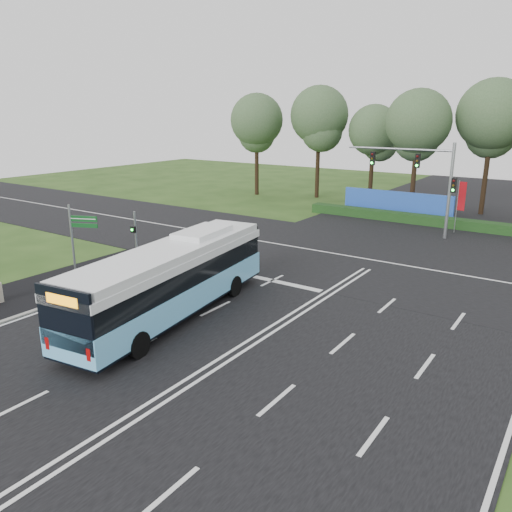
# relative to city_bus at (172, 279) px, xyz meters

# --- Properties ---
(ground) EXTENTS (120.00, 120.00, 0.00)m
(ground) POSITION_rel_city_bus_xyz_m (4.35, 1.72, -1.80)
(ground) COLOR #274517
(ground) RESTS_ON ground
(road_main) EXTENTS (20.00, 120.00, 0.04)m
(road_main) POSITION_rel_city_bus_xyz_m (4.35, 1.72, -1.78)
(road_main) COLOR black
(road_main) RESTS_ON ground
(road_cross) EXTENTS (120.00, 14.00, 0.05)m
(road_cross) POSITION_rel_city_bus_xyz_m (4.35, 13.72, -1.77)
(road_cross) COLOR black
(road_cross) RESTS_ON ground
(bike_path) EXTENTS (5.00, 18.00, 0.06)m
(bike_path) POSITION_rel_city_bus_xyz_m (-8.15, -1.28, -1.77)
(bike_path) COLOR black
(bike_path) RESTS_ON ground
(kerb_strip) EXTENTS (0.25, 18.00, 0.12)m
(kerb_strip) POSITION_rel_city_bus_xyz_m (-5.75, -1.28, -1.74)
(kerb_strip) COLOR gray
(kerb_strip) RESTS_ON ground
(city_bus) EXTENTS (4.25, 12.67, 3.57)m
(city_bus) POSITION_rel_city_bus_xyz_m (0.00, 0.00, 0.00)
(city_bus) COLOR #6EC9FF
(city_bus) RESTS_ON ground
(pedestrian_signal) EXTENTS (0.30, 0.41, 3.37)m
(pedestrian_signal) POSITION_rel_city_bus_xyz_m (-7.31, 4.49, 0.05)
(pedestrian_signal) COLOR gray
(pedestrian_signal) RESTS_ON ground
(street_sign) EXTENTS (1.52, 0.73, 4.23)m
(street_sign) POSITION_rel_city_bus_xyz_m (-7.99, 0.98, 0.85)
(street_sign) COLOR gray
(street_sign) RESTS_ON ground
(banner_flag_mid) EXTENTS (0.60, 0.13, 4.10)m
(banner_flag_mid) POSITION_rel_city_bus_xyz_m (6.68, 24.54, 0.89)
(banner_flag_mid) COLOR gray
(banner_flag_mid) RESTS_ON ground
(traffic_light_gantry) EXTENTS (8.41, 0.28, 7.00)m
(traffic_light_gantry) POSITION_rel_city_bus_xyz_m (4.56, 22.22, 2.87)
(traffic_light_gantry) COLOR gray
(traffic_light_gantry) RESTS_ON ground
(hedge) EXTENTS (22.00, 1.20, 0.80)m
(hedge) POSITION_rel_city_bus_xyz_m (4.35, 26.22, -1.40)
(hedge) COLOR #153613
(hedge) RESTS_ON ground
(blue_hoarding) EXTENTS (10.00, 0.30, 2.20)m
(blue_hoarding) POSITION_rel_city_bus_xyz_m (0.35, 28.72, -0.70)
(blue_hoarding) COLOR blue
(blue_hoarding) RESTS_ON ground
(eucalyptus_row) EXTENTS (48.60, 8.98, 12.69)m
(eucalyptus_row) POSITION_rel_city_bus_xyz_m (6.20, 32.78, 6.91)
(eucalyptus_row) COLOR black
(eucalyptus_row) RESTS_ON ground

